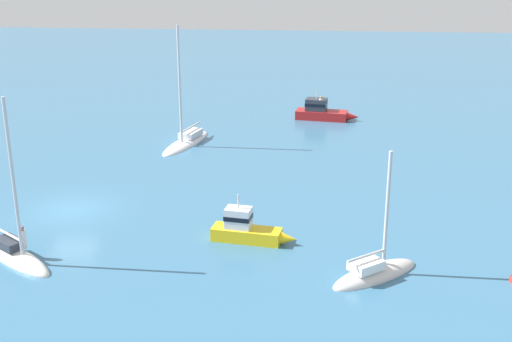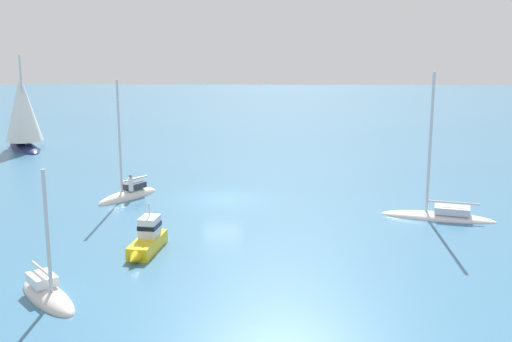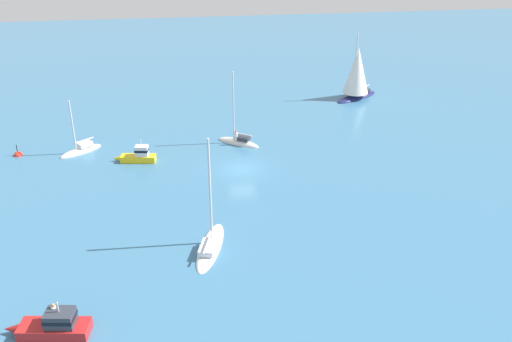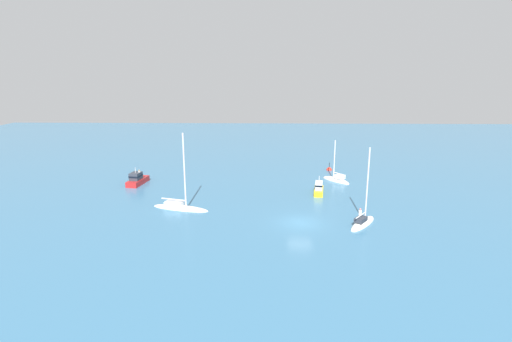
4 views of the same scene
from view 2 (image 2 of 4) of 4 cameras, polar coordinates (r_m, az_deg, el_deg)
ground_plane at (r=45.32m, az=-2.89°, el=-2.42°), size 160.00×160.00×0.00m
sloop at (r=42.53m, az=15.24°, el=-3.61°), size 3.39×7.05×9.20m
ketch at (r=31.11m, az=-17.24°, el=-10.03°), size 4.67×4.13×6.35m
motor_cruiser at (r=35.68m, az=-9.21°, el=-5.77°), size 4.41×1.64×2.47m
sailboat at (r=65.93m, az=-19.16°, el=4.48°), size 7.34×5.76×9.19m
sloop_1 at (r=46.46m, az=-10.77°, el=-2.03°), size 4.82×4.00×8.57m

